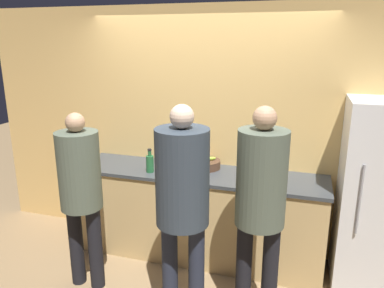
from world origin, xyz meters
name	(u,v)px	position (x,y,z in m)	size (l,w,h in m)	color
ground_plane	(188,272)	(0.00, 0.00, 0.00)	(14.00, 14.00, 0.00)	#8C704C
wall_back	(207,131)	(0.00, 0.68, 1.30)	(5.20, 0.06, 2.60)	#E0B266
counter	(198,213)	(0.00, 0.37, 0.47)	(2.59, 0.66, 0.95)	tan
refrigerator	(379,198)	(1.70, 0.35, 0.88)	(0.68, 0.64, 1.76)	white
person_left	(81,186)	(-0.85, -0.45, 1.00)	(0.37, 0.37, 1.66)	black
person_center	(182,193)	(0.15, -0.59, 1.12)	(0.41, 0.41, 1.80)	#232838
person_right	(261,196)	(0.73, -0.42, 1.09)	(0.38, 0.38, 1.79)	black
fruit_bowl	(206,164)	(0.04, 0.49, 0.99)	(0.31, 0.31, 0.13)	#4C3323
utensil_crock	(166,157)	(-0.40, 0.49, 1.02)	(0.13, 0.13, 0.26)	silver
bottle_green	(150,163)	(-0.47, 0.21, 1.04)	(0.08, 0.08, 0.24)	#236033
bottle_clear	(250,168)	(0.51, 0.46, 1.01)	(0.05, 0.05, 0.16)	silver
cup_yellow	(280,179)	(0.82, 0.27, 0.99)	(0.08, 0.08, 0.09)	gold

